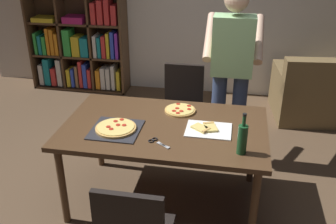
{
  "coord_description": "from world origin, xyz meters",
  "views": [
    {
      "loc": [
        0.53,
        -2.72,
        2.23
      ],
      "look_at": [
        0.0,
        0.15,
        0.8
      ],
      "focal_mm": 41.17,
      "sensor_mm": 36.0,
      "label": 1
    }
  ],
  "objects": [
    {
      "name": "ground_plane",
      "position": [
        0.0,
        0.0,
        0.0
      ],
      "size": [
        12.0,
        12.0,
        0.0
      ],
      "primitive_type": "plane",
      "color": "brown"
    },
    {
      "name": "dining_table",
      "position": [
        0.0,
        0.0,
        0.68
      ],
      "size": [
        1.65,
        1.01,
        0.75
      ],
      "color": "#4C331E",
      "rests_on": "ground_plane"
    },
    {
      "name": "chair_far_side",
      "position": [
        0.0,
        0.99,
        0.51
      ],
      "size": [
        0.42,
        0.42,
        0.9
      ],
      "color": "black",
      "rests_on": "ground_plane"
    },
    {
      "name": "bookshelf",
      "position": [
        -1.72,
        2.37,
        0.89
      ],
      "size": [
        1.4,
        0.35,
        1.95
      ],
      "color": "#513823",
      "rests_on": "ground_plane"
    },
    {
      "name": "person_serving_pizza",
      "position": [
        0.49,
        0.77,
        1.0
      ],
      "size": [
        0.55,
        0.54,
        1.75
      ],
      "color": "#38476B",
      "rests_on": "ground_plane"
    },
    {
      "name": "pepperoni_pizza_on_tray",
      "position": [
        -0.37,
        -0.15,
        0.77
      ],
      "size": [
        0.39,
        0.39,
        0.04
      ],
      "color": "#2D2D33",
      "rests_on": "dining_table"
    },
    {
      "name": "pizza_slices_on_towel",
      "position": [
        0.35,
        -0.02,
        0.76
      ],
      "size": [
        0.36,
        0.28,
        0.03
      ],
      "color": "white",
      "rests_on": "dining_table"
    },
    {
      "name": "wine_bottle",
      "position": [
        0.62,
        -0.31,
        0.87
      ],
      "size": [
        0.07,
        0.07,
        0.32
      ],
      "color": "#194723",
      "rests_on": "dining_table"
    },
    {
      "name": "kitchen_scissors",
      "position": [
        -0.01,
        -0.28,
        0.76
      ],
      "size": [
        0.19,
        0.15,
        0.01
      ],
      "color": "silver",
      "rests_on": "dining_table"
    },
    {
      "name": "second_pizza_plain",
      "position": [
        0.08,
        0.28,
        0.76
      ],
      "size": [
        0.27,
        0.27,
        0.03
      ],
      "color": "tan",
      "rests_on": "dining_table"
    }
  ]
}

